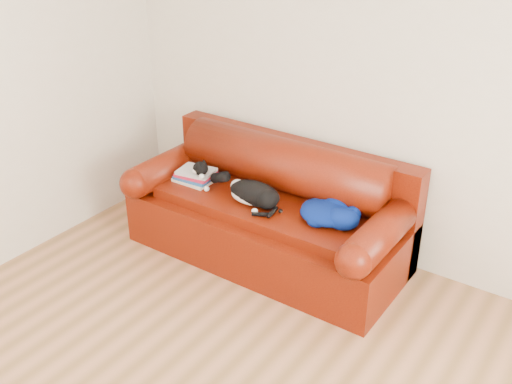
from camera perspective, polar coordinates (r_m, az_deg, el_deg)
room_shell at (r=2.46m, az=-2.73°, el=5.26°), size 4.52×4.02×2.61m
sofa_base at (r=4.59m, az=1.03°, el=-3.53°), size 2.10×0.90×0.50m
sofa_back at (r=4.62m, az=2.74°, el=0.98°), size 2.10×1.01×0.88m
book_stack at (r=4.72m, az=-5.77°, el=1.58°), size 0.30×0.25×0.10m
cat at (r=4.35m, az=-0.26°, el=-0.16°), size 0.56×0.32×0.21m
blanket at (r=4.18m, az=6.96°, el=-1.93°), size 0.50×0.40×0.14m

